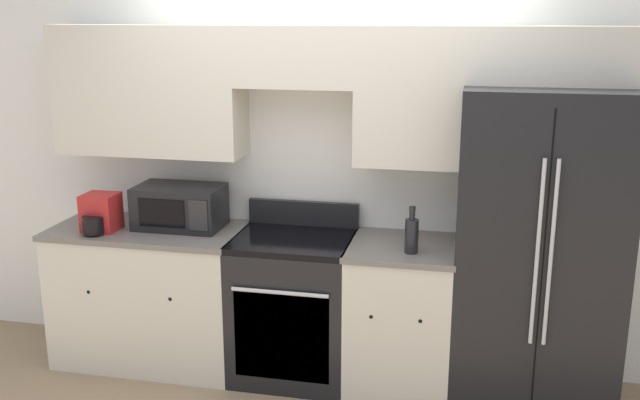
# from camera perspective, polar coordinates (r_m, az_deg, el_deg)

# --- Properties ---
(ground_plane) EXTENTS (12.00, 12.00, 0.00)m
(ground_plane) POSITION_cam_1_polar(r_m,az_deg,el_deg) (4.49, -0.87, -15.68)
(ground_plane) COLOR #937A5B
(wall_back) EXTENTS (8.00, 0.39, 2.60)m
(wall_back) POSITION_cam_1_polar(r_m,az_deg,el_deg) (4.50, 0.84, 4.97)
(wall_back) COLOR white
(wall_back) RESTS_ON ground_plane
(lower_cabinets_left) EXTENTS (1.24, 0.64, 0.92)m
(lower_cabinets_left) POSITION_cam_1_polar(r_m,az_deg,el_deg) (4.90, -13.33, -7.35)
(lower_cabinets_left) COLOR beige
(lower_cabinets_left) RESTS_ON ground_plane
(lower_cabinets_right) EXTENTS (0.65, 0.64, 0.92)m
(lower_cabinets_right) POSITION_cam_1_polar(r_m,az_deg,el_deg) (4.48, 6.46, -9.19)
(lower_cabinets_right) COLOR beige
(lower_cabinets_right) RESTS_ON ground_plane
(oven_range) EXTENTS (0.73, 0.65, 1.08)m
(oven_range) POSITION_cam_1_polar(r_m,az_deg,el_deg) (4.58, -2.11, -8.47)
(oven_range) COLOR black
(oven_range) RESTS_ON ground_plane
(refrigerator) EXTENTS (0.93, 0.79, 1.88)m
(refrigerator) POSITION_cam_1_polar(r_m,az_deg,el_deg) (4.37, 16.97, -3.65)
(refrigerator) COLOR black
(refrigerator) RESTS_ON ground_plane
(microwave) EXTENTS (0.55, 0.35, 0.27)m
(microwave) POSITION_cam_1_polar(r_m,az_deg,el_deg) (4.68, -11.15, -0.53)
(microwave) COLOR black
(microwave) RESTS_ON lower_cabinets_left
(bottle) EXTENTS (0.08, 0.08, 0.28)m
(bottle) POSITION_cam_1_polar(r_m,az_deg,el_deg) (4.14, 7.34, -2.76)
(bottle) COLOR black
(bottle) RESTS_ON lower_cabinets_right
(paper_towel_holder) EXTENTS (0.21, 0.27, 0.24)m
(paper_towel_holder) POSITION_cam_1_polar(r_m,az_deg,el_deg) (4.73, -17.20, -1.10)
(paper_towel_holder) COLOR #B22323
(paper_towel_holder) RESTS_ON lower_cabinets_left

